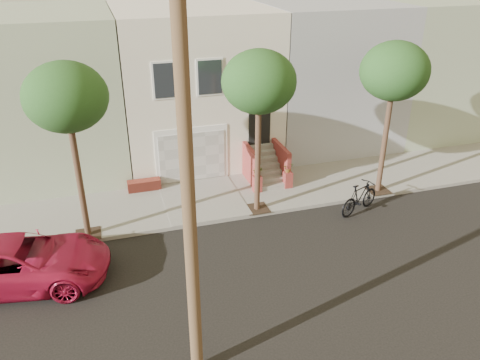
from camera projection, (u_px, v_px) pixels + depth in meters
name	position (u px, v px, depth m)	size (l,w,h in m)	color
ground	(266.00, 273.00, 15.68)	(90.00, 90.00, 0.00)	black
sidewalk	(223.00, 197.00, 20.24)	(40.00, 3.70, 0.15)	gray
house_row	(191.00, 80.00, 23.68)	(33.10, 11.70, 7.00)	beige
tree_left	(66.00, 98.00, 15.27)	(2.70, 2.57, 6.30)	#2D2116
tree_mid	(259.00, 83.00, 16.97)	(2.70, 2.57, 6.30)	#2D2116
tree_right	(394.00, 72.00, 18.41)	(2.70, 2.57, 6.30)	#2D2116
pickup_truck	(18.00, 263.00, 14.91)	(2.57, 5.57, 1.55)	#A61535
motorcycle	(360.00, 198.00, 19.01)	(0.61, 2.15, 1.29)	black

